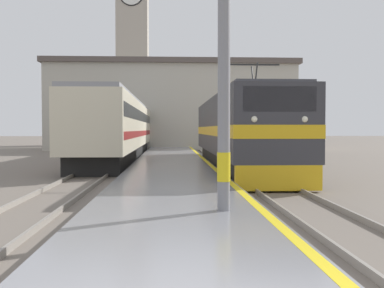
# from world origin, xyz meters

# --- Properties ---
(ground_plane) EXTENTS (200.00, 200.00, 0.00)m
(ground_plane) POSITION_xyz_m (0.00, 30.00, 0.00)
(ground_plane) COLOR #70665B
(platform) EXTENTS (3.89, 140.00, 0.36)m
(platform) POSITION_xyz_m (0.00, 25.00, 0.18)
(platform) COLOR gray
(platform) RESTS_ON ground
(rail_track_near) EXTENTS (2.83, 140.00, 0.16)m
(rail_track_near) POSITION_xyz_m (3.32, 25.00, 0.03)
(rail_track_near) COLOR #70665B
(rail_track_near) RESTS_ON ground
(rail_track_far) EXTENTS (2.84, 140.00, 0.16)m
(rail_track_far) POSITION_xyz_m (-3.45, 25.00, 0.03)
(rail_track_far) COLOR #70665B
(rail_track_far) RESTS_ON ground
(locomotive_train) EXTENTS (2.92, 17.08, 4.68)m
(locomotive_train) POSITION_xyz_m (3.32, 18.37, 1.90)
(locomotive_train) COLOR black
(locomotive_train) RESTS_ON ground
(passenger_train) EXTENTS (2.92, 41.37, 3.94)m
(passenger_train) POSITION_xyz_m (-3.45, 34.88, 2.12)
(passenger_train) COLOR black
(passenger_train) RESTS_ON ground
(catenary_mast) EXTENTS (2.62, 0.28, 8.24)m
(catenary_mast) POSITION_xyz_m (1.09, 5.23, 4.46)
(catenary_mast) COLOR gray
(catenary_mast) RESTS_ON platform
(clock_tower) EXTENTS (5.11, 5.11, 26.01)m
(clock_tower) POSITION_xyz_m (-5.04, 56.67, 13.85)
(clock_tower) COLOR #ADA393
(clock_tower) RESTS_ON ground
(station_building) EXTENTS (24.60, 10.25, 8.75)m
(station_building) POSITION_xyz_m (0.09, 42.98, 4.40)
(station_building) COLOR #B7B2A3
(station_building) RESTS_ON ground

